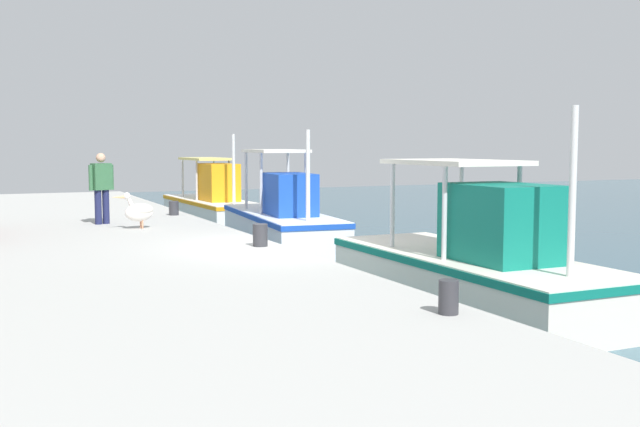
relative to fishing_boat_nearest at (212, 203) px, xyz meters
name	(u,v)px	position (x,y,z in m)	size (l,w,h in m)	color
fishing_boat_nearest	(212,203)	(0.00, 0.00, 0.00)	(6.43, 1.94, 3.01)	white
fishing_boat_second	(282,222)	(7.43, -0.32, 0.03)	(6.21, 2.32, 3.01)	white
fishing_boat_third	(476,266)	(15.17, 0.03, 0.03)	(6.10, 2.14, 3.20)	silver
pelican	(139,211)	(8.38, -4.11, 0.55)	(0.44, 0.96, 0.82)	tan
fisherman_standing	(101,185)	(7.04, -4.73, 1.07)	(0.38, 0.60, 1.67)	#1E234C
mooring_bollard_nearest	(174,208)	(5.53, -2.66, 0.33)	(0.26, 0.26, 0.37)	#333338
mooring_bollard_second	(260,235)	(12.26, -2.66, 0.35)	(0.27, 0.27, 0.41)	#333338
mooring_bollard_third	(449,297)	(18.34, -2.66, 0.34)	(0.22, 0.22, 0.38)	#333338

